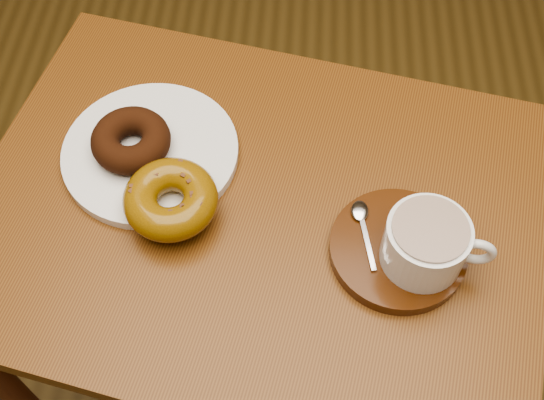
# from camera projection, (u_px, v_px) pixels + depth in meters

# --- Properties ---
(cafe_table) EXTENTS (0.83, 0.69, 0.68)m
(cafe_table) POSITION_uv_depth(u_px,v_px,m) (258.00, 249.00, 0.95)
(cafe_table) COLOR brown
(cafe_table) RESTS_ON ground
(donut_plate) EXTENTS (0.32, 0.32, 0.01)m
(donut_plate) POSITION_uv_depth(u_px,v_px,m) (151.00, 152.00, 0.90)
(donut_plate) COLOR white
(donut_plate) RESTS_ON cafe_table
(donut_cinnamon) EXTENTS (0.12, 0.12, 0.04)m
(donut_cinnamon) POSITION_uv_depth(u_px,v_px,m) (131.00, 140.00, 0.88)
(donut_cinnamon) COLOR #33170A
(donut_cinnamon) RESTS_ON donut_plate
(donut_caramel) EXTENTS (0.16, 0.16, 0.04)m
(donut_caramel) POSITION_uv_depth(u_px,v_px,m) (171.00, 199.00, 0.83)
(donut_caramel) COLOR #83590E
(donut_caramel) RESTS_ON donut_plate
(saucer) EXTENTS (0.18, 0.18, 0.02)m
(saucer) POSITION_uv_depth(u_px,v_px,m) (398.00, 250.00, 0.82)
(saucer) COLOR #3D1C08
(saucer) RESTS_ON cafe_table
(coffee_cup) EXTENTS (0.13, 0.10, 0.07)m
(coffee_cup) POSITION_uv_depth(u_px,v_px,m) (427.00, 243.00, 0.78)
(coffee_cup) COLOR white
(coffee_cup) RESTS_ON saucer
(teaspoon) EXTENTS (0.03, 0.10, 0.01)m
(teaspoon) POSITION_uv_depth(u_px,v_px,m) (361.00, 217.00, 0.83)
(teaspoon) COLOR silver
(teaspoon) RESTS_ON saucer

